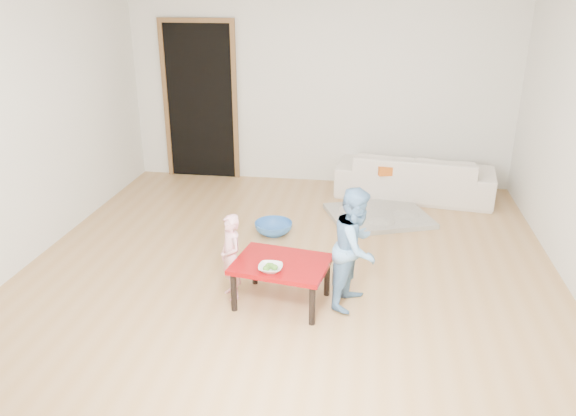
% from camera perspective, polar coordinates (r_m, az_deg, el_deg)
% --- Properties ---
extents(floor, '(5.00, 5.00, 0.01)m').
position_cam_1_polar(floor, '(5.45, 0.32, -5.58)').
color(floor, '#B5854D').
rests_on(floor, ground).
extents(back_wall, '(5.00, 0.02, 2.60)m').
position_cam_1_polar(back_wall, '(7.42, 3.24, 12.41)').
color(back_wall, white).
rests_on(back_wall, floor).
extents(left_wall, '(0.02, 5.00, 2.60)m').
position_cam_1_polar(left_wall, '(5.89, -24.75, 7.98)').
color(left_wall, white).
rests_on(left_wall, floor).
extents(doorway, '(1.02, 0.08, 2.11)m').
position_cam_1_polar(doorway, '(7.77, -8.85, 10.55)').
color(doorway, brown).
rests_on(doorway, back_wall).
extents(sofa, '(1.99, 0.98, 0.56)m').
position_cam_1_polar(sofa, '(7.21, 12.74, 3.26)').
color(sofa, silver).
rests_on(sofa, floor).
extents(cushion, '(0.48, 0.45, 0.11)m').
position_cam_1_polar(cushion, '(7.01, 10.49, 4.10)').
color(cushion, '#D76017').
rests_on(cushion, sofa).
extents(red_table, '(0.85, 0.69, 0.38)m').
position_cam_1_polar(red_table, '(4.72, -0.66, -7.56)').
color(red_table, maroon).
rests_on(red_table, floor).
extents(bowl, '(0.19, 0.19, 0.05)m').
position_cam_1_polar(bowl, '(4.49, -1.79, -6.12)').
color(bowl, white).
rests_on(bowl, red_table).
extents(broccoli, '(0.12, 0.12, 0.06)m').
position_cam_1_polar(broccoli, '(4.49, -1.79, -6.07)').
color(broccoli, '#2D5919').
rests_on(broccoli, red_table).
extents(child_pink, '(0.31, 0.33, 0.75)m').
position_cam_1_polar(child_pink, '(4.75, -5.81, -4.97)').
color(child_pink, '#F26E7E').
rests_on(child_pink, floor).
extents(child_blue, '(0.53, 0.60, 1.03)m').
position_cam_1_polar(child_blue, '(4.61, 6.91, -4.02)').
color(child_blue, '#5597C6').
rests_on(child_blue, floor).
extents(basin, '(0.41, 0.41, 0.13)m').
position_cam_1_polar(basin, '(6.05, -1.48, -2.04)').
color(basin, '#3069B7').
rests_on(basin, floor).
extents(blanket, '(1.33, 1.23, 0.05)m').
position_cam_1_polar(blanket, '(6.54, 9.18, -0.78)').
color(blanket, '#B8B2A2').
rests_on(blanket, floor).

